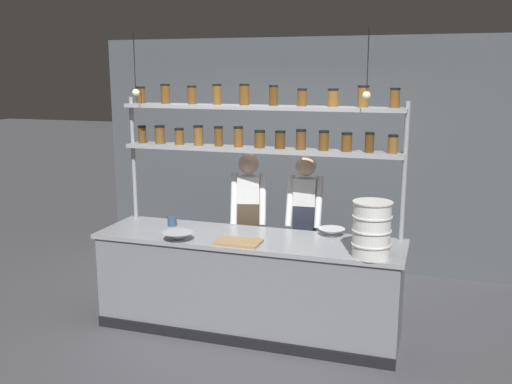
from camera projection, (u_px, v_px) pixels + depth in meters
ground_plane at (248, 329)px, 5.45m from camera, size 40.00×40.00×0.00m
back_wall at (301, 154)px, 7.10m from camera, size 5.26×0.12×2.82m
prep_counter at (248, 284)px, 5.36m from camera, size 2.86×0.76×0.92m
spice_shelf_unit at (259, 133)px, 5.38m from camera, size 2.75×0.28×2.31m
chef_left at (249, 220)px, 5.83m from camera, size 0.41×0.34×1.61m
chef_center at (305, 223)px, 5.76m from camera, size 0.37×0.29×1.60m
container_stack at (372, 229)px, 4.65m from camera, size 0.33×0.33×0.47m
cutting_board at (238, 242)px, 5.06m from camera, size 0.40×0.26×0.02m
prep_bowl_near_left at (332, 232)px, 5.30m from camera, size 0.25×0.25×0.07m
prep_bowl_center_front at (178, 236)px, 5.14m from camera, size 0.28×0.28×0.08m
serving_cup_front at (172, 221)px, 5.63m from camera, size 0.09×0.09×0.09m
pendant_light_row at (244, 91)px, 5.00m from camera, size 2.21×0.07×0.59m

